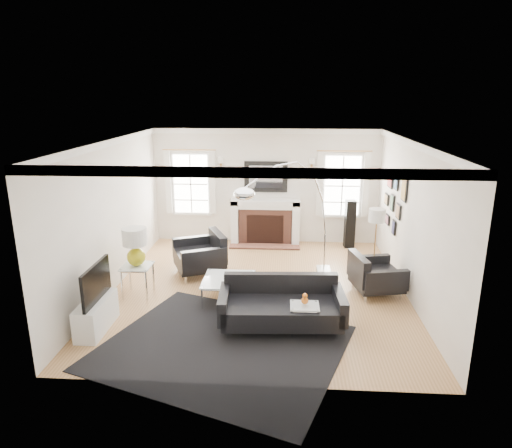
# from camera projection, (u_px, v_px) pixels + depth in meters

# --- Properties ---
(floor) EXTENTS (6.00, 6.00, 0.00)m
(floor) POSITION_uv_depth(u_px,v_px,m) (258.00, 289.00, 8.69)
(floor) COLOR #A37244
(floor) RESTS_ON ground
(back_wall) EXTENTS (5.50, 0.04, 2.80)m
(back_wall) POSITION_uv_depth(u_px,v_px,m) (266.00, 187.00, 11.19)
(back_wall) COLOR white
(back_wall) RESTS_ON floor
(front_wall) EXTENTS (5.50, 0.04, 2.80)m
(front_wall) POSITION_uv_depth(u_px,v_px,m) (244.00, 284.00, 5.43)
(front_wall) COLOR white
(front_wall) RESTS_ON floor
(left_wall) EXTENTS (0.04, 6.00, 2.80)m
(left_wall) POSITION_uv_depth(u_px,v_px,m) (111.00, 216.00, 8.48)
(left_wall) COLOR white
(left_wall) RESTS_ON floor
(right_wall) EXTENTS (0.04, 6.00, 2.80)m
(right_wall) POSITION_uv_depth(u_px,v_px,m) (412.00, 221.00, 8.14)
(right_wall) COLOR white
(right_wall) RESTS_ON floor
(ceiling) EXTENTS (5.50, 6.00, 0.02)m
(ceiling) POSITION_uv_depth(u_px,v_px,m) (259.00, 141.00, 7.93)
(ceiling) COLOR white
(ceiling) RESTS_ON back_wall
(crown_molding) EXTENTS (5.50, 6.00, 0.12)m
(crown_molding) POSITION_uv_depth(u_px,v_px,m) (259.00, 144.00, 7.94)
(crown_molding) COLOR white
(crown_molding) RESTS_ON back_wall
(fireplace) EXTENTS (1.70, 0.69, 1.11)m
(fireplace) POSITION_uv_depth(u_px,v_px,m) (265.00, 222.00, 11.22)
(fireplace) COLOR white
(fireplace) RESTS_ON floor
(mantel_mirror) EXTENTS (1.05, 0.07, 0.75)m
(mantel_mirror) POSITION_uv_depth(u_px,v_px,m) (266.00, 177.00, 11.08)
(mantel_mirror) COLOR black
(mantel_mirror) RESTS_ON back_wall
(window_left) EXTENTS (1.24, 0.15, 1.62)m
(window_left) POSITION_uv_depth(u_px,v_px,m) (191.00, 184.00, 11.24)
(window_left) COLOR white
(window_left) RESTS_ON back_wall
(window_right) EXTENTS (1.24, 0.15, 1.62)m
(window_right) POSITION_uv_depth(u_px,v_px,m) (342.00, 186.00, 11.01)
(window_right) COLOR white
(window_right) RESTS_ON back_wall
(gallery_wall) EXTENTS (0.04, 1.73, 1.29)m
(gallery_wall) POSITION_uv_depth(u_px,v_px,m) (394.00, 198.00, 9.35)
(gallery_wall) COLOR black
(gallery_wall) RESTS_ON right_wall
(tv_unit) EXTENTS (0.35, 1.00, 1.09)m
(tv_unit) POSITION_uv_depth(u_px,v_px,m) (96.00, 310.00, 7.13)
(tv_unit) COLOR white
(tv_unit) RESTS_ON floor
(area_rug) EXTENTS (4.11, 3.77, 0.01)m
(area_rug) POSITION_uv_depth(u_px,v_px,m) (222.00, 347.00, 6.69)
(area_rug) COLOR black
(area_rug) RESTS_ON floor
(sofa) EXTENTS (2.00, 1.00, 0.64)m
(sofa) POSITION_uv_depth(u_px,v_px,m) (281.00, 306.00, 7.24)
(sofa) COLOR black
(sofa) RESTS_ON floor
(armchair_left) EXTENTS (1.25, 1.32, 0.70)m
(armchair_left) POSITION_uv_depth(u_px,v_px,m) (202.00, 255.00, 9.38)
(armchair_left) COLOR black
(armchair_left) RESTS_ON floor
(armchair_right) EXTENTS (1.01, 1.09, 0.63)m
(armchair_right) POSITION_uv_depth(u_px,v_px,m) (374.00, 276.00, 8.43)
(armchair_right) COLOR black
(armchair_right) RESTS_ON floor
(coffee_table) EXTENTS (0.91, 0.91, 0.40)m
(coffee_table) POSITION_uv_depth(u_px,v_px,m) (229.00, 280.00, 8.16)
(coffee_table) COLOR silver
(coffee_table) RESTS_ON floor
(side_table_left) EXTENTS (0.53, 0.53, 0.58)m
(side_table_left) POSITION_uv_depth(u_px,v_px,m) (137.00, 271.00, 8.33)
(side_table_left) COLOR silver
(side_table_left) RESTS_ON floor
(nesting_table) EXTENTS (0.44, 0.37, 0.48)m
(nesting_table) POSITION_uv_depth(u_px,v_px,m) (304.00, 312.00, 6.98)
(nesting_table) COLOR silver
(nesting_table) RESTS_ON floor
(gourd_lamp) EXTENTS (0.44, 0.44, 0.71)m
(gourd_lamp) POSITION_uv_depth(u_px,v_px,m) (135.00, 244.00, 8.19)
(gourd_lamp) COLOR #B4AC16
(gourd_lamp) RESTS_ON side_table_left
(orange_vase) EXTENTS (0.11, 0.11, 0.18)m
(orange_vase) POSITION_uv_depth(u_px,v_px,m) (305.00, 299.00, 6.93)
(orange_vase) COLOR orange
(orange_vase) RESTS_ON nesting_table
(arc_floor_lamp) EXTENTS (1.79, 1.65, 2.53)m
(arc_floor_lamp) POSITION_uv_depth(u_px,v_px,m) (288.00, 221.00, 8.27)
(arc_floor_lamp) COLOR silver
(arc_floor_lamp) RESTS_ON floor
(stick_floor_lamp) EXTENTS (0.31, 0.31, 1.53)m
(stick_floor_lamp) POSITION_uv_depth(u_px,v_px,m) (377.00, 220.00, 8.54)
(stick_floor_lamp) COLOR #B27C3E
(stick_floor_lamp) RESTS_ON floor
(speaker_tower) EXTENTS (0.25, 0.25, 1.16)m
(speaker_tower) POSITION_uv_depth(u_px,v_px,m) (350.00, 224.00, 10.95)
(speaker_tower) COLOR black
(speaker_tower) RESTS_ON floor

